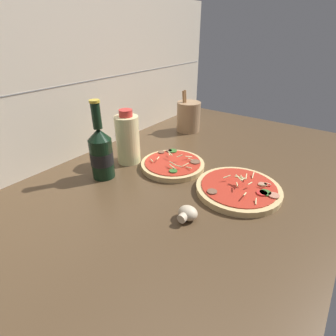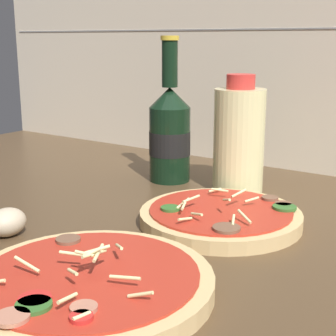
{
  "view_description": "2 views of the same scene",
  "coord_description": "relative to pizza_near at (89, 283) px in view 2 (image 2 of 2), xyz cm",
  "views": [
    {
      "loc": [
        -64.55,
        -38.94,
        47.72
      ],
      "look_at": [
        -2.82,
        6.44,
        6.4
      ],
      "focal_mm": 28.0,
      "sensor_mm": 36.0,
      "label": 1
    },
    {
      "loc": [
        37.62,
        -51.48,
        28.15
      ],
      "look_at": [
        -4.71,
        9.8,
        9.39
      ],
      "focal_mm": 55.0,
      "sensor_mm": 36.0,
      "label": 2
    }
  ],
  "objects": [
    {
      "name": "beer_bottle",
      "position": [
        -18.04,
        41.05,
        7.98
      ],
      "size": [
        7.58,
        7.58,
        26.18
      ],
      "color": "black",
      "rests_on": "counter_slab"
    },
    {
      "name": "counter_slab",
      "position": [
        -3.28,
        16.16,
        -2.36
      ],
      "size": [
        160.0,
        90.0,
        2.5
      ],
      "color": "#4C3823",
      "rests_on": "ground"
    },
    {
      "name": "mushroom_left",
      "position": [
        -20.47,
        5.72,
        0.78
      ],
      "size": [
        5.66,
        5.39,
        3.77
      ],
      "color": "beige",
      "rests_on": "counter_slab"
    },
    {
      "name": "oil_bottle",
      "position": [
        -4.52,
        42.12,
        8.08
      ],
      "size": [
        8.66,
        8.66,
        19.98
      ],
      "color": "beige",
      "rests_on": "counter_slab"
    },
    {
      "name": "tile_backsplash",
      "position": [
        -3.28,
        61.66,
        26.39
      ],
      "size": [
        160.0,
        1.13,
        60.0
      ],
      "color": "beige",
      "rests_on": "ground"
    },
    {
      "name": "pizza_near",
      "position": [
        0.0,
        0.0,
        0.0
      ],
      "size": [
        26.03,
        26.03,
        5.34
      ],
      "color": "tan",
      "rests_on": "counter_slab"
    },
    {
      "name": "pizza_far",
      "position": [
        1.21,
        25.84,
        0.0
      ],
      "size": [
        22.97,
        22.97,
        4.89
      ],
      "color": "tan",
      "rests_on": "counter_slab"
    }
  ]
}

